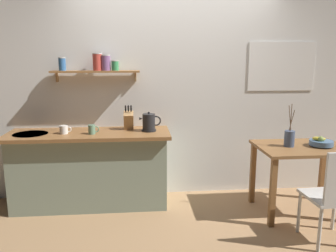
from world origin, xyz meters
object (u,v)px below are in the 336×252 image
(dining_chair_near, at_px, (336,193))
(electric_kettle, at_px, (149,123))
(dining_table, at_px, (302,158))
(coffee_mug_spare, at_px, (92,129))
(fruit_bowl, at_px, (321,142))
(coffee_mug_by_sink, at_px, (64,130))
(twig_vase, at_px, (289,138))
(knife_block, at_px, (129,120))

(dining_chair_near, xyz_separation_m, electric_kettle, (-1.65, 1.08, 0.47))
(dining_table, xyz_separation_m, dining_chair_near, (-0.01, -0.69, -0.12))
(electric_kettle, bearing_deg, coffee_mug_spare, -171.11)
(coffee_mug_spare, bearing_deg, dining_table, -7.25)
(dining_chair_near, xyz_separation_m, coffee_mug_spare, (-2.28, 0.98, 0.42))
(fruit_bowl, distance_m, coffee_mug_spare, 2.51)
(dining_chair_near, distance_m, fruit_bowl, 0.76)
(dining_table, xyz_separation_m, coffee_mug_by_sink, (-2.61, 0.34, 0.29))
(twig_vase, bearing_deg, coffee_mug_by_sink, 172.37)
(fruit_bowl, bearing_deg, knife_block, 165.60)
(dining_chair_near, height_order, coffee_mug_spare, coffee_mug_spare)
(dining_chair_near, distance_m, coffee_mug_by_sink, 2.82)
(knife_block, xyz_separation_m, coffee_mug_spare, (-0.40, -0.22, -0.06))
(dining_table, height_order, twig_vase, twig_vase)
(dining_chair_near, xyz_separation_m, coffee_mug_by_sink, (-2.59, 1.03, 0.42))
(fruit_bowl, bearing_deg, electric_kettle, 167.47)
(dining_table, distance_m, coffee_mug_by_sink, 2.64)
(dining_chair_near, height_order, electric_kettle, electric_kettle)
(dining_chair_near, relative_size, twig_vase, 1.99)
(knife_block, distance_m, coffee_mug_by_sink, 0.74)
(dining_table, height_order, electric_kettle, electric_kettle)
(dining_chair_near, relative_size, electric_kettle, 3.68)
(fruit_bowl, bearing_deg, dining_table, 173.68)
(dining_chair_near, distance_m, coffee_mug_spare, 2.52)
(dining_table, bearing_deg, coffee_mug_by_sink, 172.64)
(twig_vase, height_order, coffee_mug_spare, twig_vase)
(coffee_mug_spare, bearing_deg, coffee_mug_by_sink, 171.77)
(fruit_bowl, xyz_separation_m, knife_block, (-2.09, 0.54, 0.19))
(twig_vase, height_order, electric_kettle, twig_vase)
(dining_chair_near, distance_m, twig_vase, 0.79)
(coffee_mug_by_sink, xyz_separation_m, coffee_mug_spare, (0.31, -0.05, 0.01))
(fruit_bowl, distance_m, knife_block, 2.17)
(dining_chair_near, bearing_deg, twig_vase, 101.28)
(dining_table, relative_size, electric_kettle, 3.85)
(twig_vase, xyz_separation_m, coffee_mug_spare, (-2.14, 0.28, 0.08))
(coffee_mug_by_sink, bearing_deg, knife_block, 14.09)
(dining_table, distance_m, coffee_mug_spare, 2.33)
(dining_table, relative_size, fruit_bowl, 3.88)
(dining_table, height_order, fruit_bowl, fruit_bowl)
(dining_table, xyz_separation_m, knife_block, (-1.90, 0.52, 0.36))
(dining_table, relative_size, coffee_mug_by_sink, 7.47)
(dining_chair_near, bearing_deg, coffee_mug_spare, 156.65)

